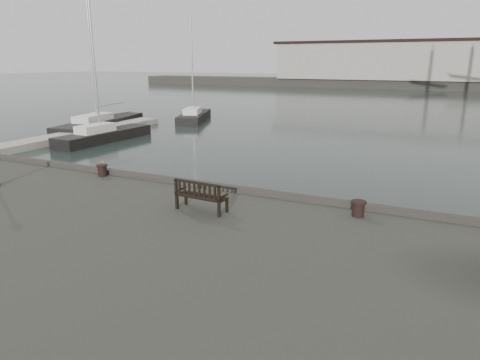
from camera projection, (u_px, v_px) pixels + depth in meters
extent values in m
plane|color=black|center=(228.00, 229.00, 15.79)|extent=(400.00, 400.00, 0.00)
cube|color=#ABA79F|center=(54.00, 139.00, 32.68)|extent=(2.00, 24.00, 0.50)
cube|color=#383530|center=(414.00, 85.00, 95.63)|extent=(140.00, 8.00, 2.00)
cube|color=#ABA79F|center=(379.00, 61.00, 97.59)|extent=(46.00, 9.00, 8.00)
cube|color=black|center=(380.00, 42.00, 96.44)|extent=(48.00, 9.50, 0.60)
cube|color=black|center=(202.00, 196.00, 13.01)|extent=(1.66, 0.65, 0.04)
cube|color=black|center=(197.00, 191.00, 12.75)|extent=(1.63, 0.15, 0.49)
cube|color=black|center=(202.00, 203.00, 13.07)|extent=(1.56, 0.57, 0.45)
cylinder|color=black|center=(102.00, 170.00, 17.02)|extent=(0.59, 0.59, 0.47)
cylinder|color=black|center=(358.00, 209.00, 12.58)|extent=(0.58, 0.58, 0.47)
cube|color=black|center=(101.00, 127.00, 39.78)|extent=(4.77, 12.03, 1.40)
cube|color=silver|center=(101.00, 116.00, 39.51)|extent=(2.45, 4.36, 0.60)
cylinder|color=#B2B5B7|center=(94.00, 41.00, 37.73)|extent=(0.16, 0.16, 13.90)
cube|color=black|center=(105.00, 140.00, 33.26)|extent=(2.45, 8.63, 1.40)
cube|color=silver|center=(104.00, 127.00, 32.99)|extent=(1.49, 3.05, 0.60)
cylinder|color=#B2B5B7|center=(98.00, 62.00, 31.70)|extent=(0.16, 0.16, 10.25)
cube|color=black|center=(194.00, 120.00, 44.78)|extent=(5.02, 8.59, 1.40)
cube|color=silver|center=(194.00, 110.00, 44.52)|extent=(2.40, 3.25, 0.60)
cylinder|color=#B2B5B7|center=(193.00, 67.00, 43.36)|extent=(0.16, 0.16, 9.27)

